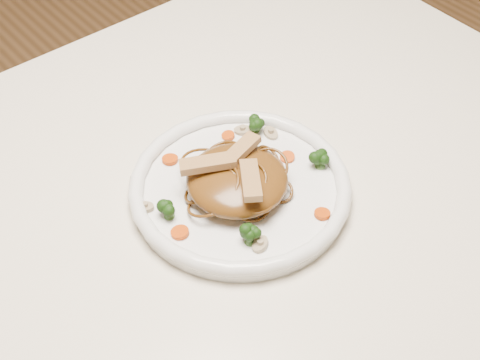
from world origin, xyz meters
TOP-DOWN VIEW (x-y plane):
  - table at (0.00, 0.00)m, footprint 1.20×0.80m
  - plate at (0.05, -0.05)m, footprint 0.33×0.33m
  - noodle_mound at (0.04, -0.05)m, footprint 0.15×0.15m
  - chicken_a at (0.06, -0.03)m, footprint 0.07×0.03m
  - chicken_b at (0.01, -0.02)m, footprint 0.07×0.06m
  - chicken_c at (0.04, -0.08)m, footprint 0.06×0.07m
  - broccoli_0 at (0.13, 0.03)m, footprint 0.03×0.03m
  - broccoli_1 at (-0.05, -0.03)m, footprint 0.03×0.03m
  - broccoli_2 at (-0.00, -0.12)m, footprint 0.04×0.04m
  - broccoli_3 at (0.16, -0.08)m, footprint 0.03×0.03m
  - carrot_0 at (0.10, 0.04)m, footprint 0.02×0.02m
  - carrot_1 at (-0.06, -0.06)m, footprint 0.03×0.03m
  - carrot_2 at (0.13, -0.04)m, footprint 0.03×0.03m
  - carrot_3 at (0.01, 0.05)m, footprint 0.03×0.03m
  - carrot_4 at (0.10, -0.15)m, footprint 0.03×0.03m
  - mushroom_0 at (0.01, -0.14)m, footprint 0.03×0.03m
  - mushroom_1 at (0.15, 0.01)m, footprint 0.03×0.03m
  - mushroom_2 at (-0.07, 0.00)m, footprint 0.03×0.03m
  - mushroom_3 at (0.12, 0.04)m, footprint 0.04×0.04m

SIDE VIEW (x-z plane):
  - table at x=0.00m, z-range 0.28..1.03m
  - plate at x=0.05m, z-range 0.75..0.77m
  - carrot_0 at x=0.10m, z-range 0.77..0.77m
  - carrot_1 at x=-0.06m, z-range 0.77..0.77m
  - carrot_2 at x=0.13m, z-range 0.77..0.77m
  - carrot_3 at x=0.01m, z-range 0.77..0.77m
  - carrot_4 at x=0.10m, z-range 0.77..0.77m
  - mushroom_0 at x=0.01m, z-range 0.77..0.77m
  - mushroom_1 at x=0.15m, z-range 0.77..0.77m
  - mushroom_2 at x=-0.07m, z-range 0.77..0.77m
  - mushroom_3 at x=0.12m, z-range 0.77..0.77m
  - broccoli_0 at x=0.13m, z-range 0.77..0.79m
  - broccoli_3 at x=0.16m, z-range 0.77..0.79m
  - broccoli_1 at x=-0.05m, z-range 0.77..0.80m
  - broccoli_2 at x=0.00m, z-range 0.77..0.80m
  - noodle_mound at x=0.04m, z-range 0.77..0.81m
  - chicken_a at x=0.06m, z-range 0.81..0.82m
  - chicken_c at x=0.04m, z-range 0.81..0.82m
  - chicken_b at x=0.01m, z-range 0.81..0.82m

